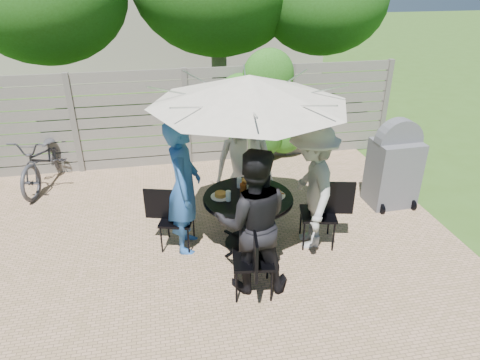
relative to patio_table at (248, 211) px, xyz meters
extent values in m
plane|color=#35561A|center=(-0.56, -0.10, -0.53)|extent=(60.00, 60.00, 0.00)
cube|color=tan|center=(-0.56, 0.40, -0.52)|extent=(7.00, 6.00, 0.02)
cube|color=slate|center=(-0.56, 2.90, 0.39)|extent=(8.00, 0.10, 1.85)
ellipsoid|color=#225A14|center=(0.84, 2.75, 0.37)|extent=(1.20, 0.70, 1.80)
cylinder|color=black|center=(0.00, 0.00, 0.22)|extent=(1.32, 1.32, 0.03)
cylinder|color=black|center=(0.00, 0.00, -0.16)|extent=(0.08, 0.08, 0.75)
cylinder|color=black|center=(0.00, 0.00, -0.51)|extent=(0.62, 0.62, 0.04)
cylinder|color=silver|center=(0.00, 0.00, 0.58)|extent=(0.04, 0.04, 2.23)
cone|color=beige|center=(0.00, 0.00, 1.65)|extent=(2.76, 2.76, 0.34)
cube|color=black|center=(0.14, 0.94, -0.11)|extent=(0.51, 0.51, 0.03)
cube|color=black|center=(0.20, 1.14, 0.12)|extent=(0.14, 0.41, 0.42)
imported|color=beige|center=(0.12, 0.82, 0.33)|extent=(0.92, 0.67, 1.74)
cube|color=black|center=(-0.94, 0.14, -0.10)|extent=(0.52, 0.52, 0.03)
cube|color=black|center=(-1.14, 0.20, 0.13)|extent=(0.41, 0.15, 0.43)
imported|color=#2658A5|center=(-0.82, 0.12, 0.38)|extent=(0.53, 0.73, 1.83)
cube|color=black|center=(-0.14, -0.94, -0.06)|extent=(0.52, 0.52, 0.04)
cube|color=black|center=(-0.17, -1.17, 0.19)|extent=(0.09, 0.46, 0.47)
imported|color=black|center=(-0.12, -0.82, 0.36)|extent=(0.96, 0.80, 1.78)
cube|color=black|center=(0.94, -0.14, -0.06)|extent=(0.55, 0.55, 0.04)
cube|color=black|center=(1.16, -0.19, 0.19)|extent=(0.45, 0.13, 0.47)
imported|color=#A2A09D|center=(0.82, -0.12, 0.35)|extent=(0.81, 1.22, 1.76)
cylinder|color=white|center=(0.05, 0.36, 0.24)|extent=(0.26, 0.26, 0.01)
cylinder|color=#B78B35|center=(0.05, 0.36, 0.27)|extent=(0.15, 0.15, 0.05)
cylinder|color=white|center=(-0.36, 0.05, 0.24)|extent=(0.26, 0.26, 0.01)
cylinder|color=#B78B35|center=(-0.36, 0.05, 0.27)|extent=(0.15, 0.15, 0.05)
cylinder|color=white|center=(-0.05, -0.36, 0.24)|extent=(0.26, 0.26, 0.01)
cylinder|color=#B78B35|center=(-0.05, -0.36, 0.27)|extent=(0.15, 0.15, 0.05)
cylinder|color=white|center=(0.36, -0.05, 0.24)|extent=(0.26, 0.26, 0.01)
cylinder|color=#B78B35|center=(0.36, -0.05, 0.27)|extent=(0.15, 0.15, 0.05)
cylinder|color=white|center=(0.13, -0.32, 0.24)|extent=(0.24, 0.24, 0.01)
cylinder|color=#B78B35|center=(0.13, -0.32, 0.27)|extent=(0.14, 0.14, 0.05)
cylinder|color=silver|center=(-0.07, 0.27, 0.30)|extent=(0.07, 0.07, 0.14)
cylinder|color=silver|center=(-0.27, -0.07, 0.30)|extent=(0.07, 0.07, 0.14)
cylinder|color=silver|center=(0.07, -0.27, 0.30)|extent=(0.07, 0.07, 0.14)
cylinder|color=silver|center=(0.27, 0.07, 0.30)|extent=(0.07, 0.07, 0.14)
cylinder|color=#59280C|center=(-0.05, 0.06, 0.31)|extent=(0.09, 0.09, 0.16)
cylinder|color=#C6B293|center=(0.13, 0.20, 0.29)|extent=(0.08, 0.08, 0.12)
imported|color=#333338|center=(-3.05, 2.50, -0.05)|extent=(1.00, 1.93, 0.97)
cube|color=#555559|center=(2.47, 0.68, 0.01)|extent=(0.72, 0.56, 1.08)
cylinder|color=#555559|center=(2.47, 0.68, 0.55)|extent=(0.72, 0.24, 0.71)
camera|label=1|loc=(-1.04, -4.79, 2.94)|focal=32.00mm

